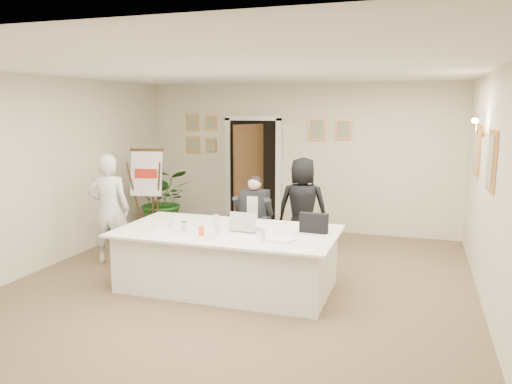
{
  "coord_description": "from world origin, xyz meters",
  "views": [
    {
      "loc": [
        2.19,
        -5.79,
        2.34
      ],
      "look_at": [
        0.09,
        0.6,
        1.21
      ],
      "focal_mm": 35.0,
      "sensor_mm": 36.0,
      "label": 1
    }
  ],
  "objects_px": {
    "paper_stack": "(280,240)",
    "oj_glass": "(201,232)",
    "flip_chart": "(149,199)",
    "standing_man": "(109,209)",
    "laptop": "(246,219)",
    "standing_woman": "(303,208)",
    "seated_man": "(254,218)",
    "laptop_bag": "(314,223)",
    "steel_jug": "(184,226)",
    "potted_palm": "(164,200)",
    "conference_table": "(227,258)"
  },
  "relations": [
    {
      "from": "flip_chart",
      "to": "steel_jug",
      "type": "bearing_deg",
      "value": -49.9
    },
    {
      "from": "paper_stack",
      "to": "steel_jug",
      "type": "distance_m",
      "value": 1.34
    },
    {
      "from": "standing_woman",
      "to": "flip_chart",
      "type": "bearing_deg",
      "value": -9.66
    },
    {
      "from": "laptop",
      "to": "steel_jug",
      "type": "height_order",
      "value": "laptop"
    },
    {
      "from": "laptop_bag",
      "to": "paper_stack",
      "type": "bearing_deg",
      "value": -115.84
    },
    {
      "from": "steel_jug",
      "to": "standing_man",
      "type": "bearing_deg",
      "value": 158.92
    },
    {
      "from": "steel_jug",
      "to": "standing_woman",
      "type": "bearing_deg",
      "value": 57.22
    },
    {
      "from": "laptop_bag",
      "to": "steel_jug",
      "type": "bearing_deg",
      "value": -163.72
    },
    {
      "from": "potted_palm",
      "to": "laptop_bag",
      "type": "bearing_deg",
      "value": -33.4
    },
    {
      "from": "paper_stack",
      "to": "oj_glass",
      "type": "distance_m",
      "value": 0.98
    },
    {
      "from": "seated_man",
      "to": "oj_glass",
      "type": "xyz_separation_m",
      "value": [
        -0.14,
        -1.63,
        0.17
      ]
    },
    {
      "from": "conference_table",
      "to": "standing_man",
      "type": "xyz_separation_m",
      "value": [
        -2.07,
        0.41,
        0.44
      ]
    },
    {
      "from": "laptop_bag",
      "to": "oj_glass",
      "type": "distance_m",
      "value": 1.42
    },
    {
      "from": "seated_man",
      "to": "paper_stack",
      "type": "height_order",
      "value": "seated_man"
    },
    {
      "from": "standing_woman",
      "to": "potted_palm",
      "type": "xyz_separation_m",
      "value": [
        -2.87,
        0.8,
        -0.18
      ]
    },
    {
      "from": "seated_man",
      "to": "conference_table",
      "type": "bearing_deg",
      "value": -87.23
    },
    {
      "from": "standing_woman",
      "to": "paper_stack",
      "type": "xyz_separation_m",
      "value": [
        0.17,
        -1.94,
        -0.01
      ]
    },
    {
      "from": "seated_man",
      "to": "potted_palm",
      "type": "relative_size",
      "value": 1.09
    },
    {
      "from": "flip_chart",
      "to": "paper_stack",
      "type": "bearing_deg",
      "value": -35.42
    },
    {
      "from": "conference_table",
      "to": "potted_palm",
      "type": "distance_m",
      "value": 3.3
    },
    {
      "from": "seated_man",
      "to": "standing_woman",
      "type": "relative_size",
      "value": 0.84
    },
    {
      "from": "laptop",
      "to": "seated_man",
      "type": "bearing_deg",
      "value": 107.41
    },
    {
      "from": "oj_glass",
      "to": "steel_jug",
      "type": "distance_m",
      "value": 0.43
    },
    {
      "from": "potted_palm",
      "to": "laptop",
      "type": "distance_m",
      "value": 3.42
    },
    {
      "from": "flip_chart",
      "to": "standing_man",
      "type": "bearing_deg",
      "value": -84.37
    },
    {
      "from": "laptop_bag",
      "to": "potted_palm",
      "type": "bearing_deg",
      "value": 149.24
    },
    {
      "from": "laptop_bag",
      "to": "oj_glass",
      "type": "bearing_deg",
      "value": -150.74
    },
    {
      "from": "laptop",
      "to": "oj_glass",
      "type": "height_order",
      "value": "laptop"
    },
    {
      "from": "conference_table",
      "to": "standing_woman",
      "type": "height_order",
      "value": "standing_woman"
    },
    {
      "from": "laptop_bag",
      "to": "steel_jug",
      "type": "distance_m",
      "value": 1.67
    },
    {
      "from": "seated_man",
      "to": "laptop_bag",
      "type": "xyz_separation_m",
      "value": [
        1.13,
        -0.99,
        0.23
      ]
    },
    {
      "from": "conference_table",
      "to": "standing_man",
      "type": "height_order",
      "value": "standing_man"
    },
    {
      "from": "seated_man",
      "to": "laptop_bag",
      "type": "height_order",
      "value": "seated_man"
    },
    {
      "from": "standing_man",
      "to": "paper_stack",
      "type": "xyz_separation_m",
      "value": [
        2.87,
        -0.74,
        -0.05
      ]
    },
    {
      "from": "conference_table",
      "to": "laptop",
      "type": "relative_size",
      "value": 7.52
    },
    {
      "from": "potted_palm",
      "to": "standing_man",
      "type": "bearing_deg",
      "value": -85.1
    },
    {
      "from": "standing_woman",
      "to": "oj_glass",
      "type": "xyz_separation_m",
      "value": [
        -0.8,
        -2.04,
        0.04
      ]
    },
    {
      "from": "seated_man",
      "to": "flip_chart",
      "type": "bearing_deg",
      "value": 165.41
    },
    {
      "from": "steel_jug",
      "to": "conference_table",
      "type": "bearing_deg",
      "value": 18.85
    },
    {
      "from": "standing_woman",
      "to": "laptop",
      "type": "distance_m",
      "value": 1.6
    },
    {
      "from": "potted_palm",
      "to": "steel_jug",
      "type": "distance_m",
      "value": 3.12
    },
    {
      "from": "flip_chart",
      "to": "laptop",
      "type": "relative_size",
      "value": 4.24
    },
    {
      "from": "laptop",
      "to": "oj_glass",
      "type": "bearing_deg",
      "value": -124.8
    },
    {
      "from": "standing_man",
      "to": "oj_glass",
      "type": "height_order",
      "value": "standing_man"
    },
    {
      "from": "laptop",
      "to": "laptop_bag",
      "type": "relative_size",
      "value": 1.05
    },
    {
      "from": "standing_woman",
      "to": "laptop_bag",
      "type": "xyz_separation_m",
      "value": [
        0.47,
        -1.4,
        0.1
      ]
    },
    {
      "from": "flip_chart",
      "to": "oj_glass",
      "type": "distance_m",
      "value": 3.03
    },
    {
      "from": "standing_woman",
      "to": "laptop",
      "type": "xyz_separation_m",
      "value": [
        -0.4,
        -1.54,
        0.12
      ]
    },
    {
      "from": "conference_table",
      "to": "seated_man",
      "type": "xyz_separation_m",
      "value": [
        -0.03,
        1.21,
        0.28
      ]
    },
    {
      "from": "conference_table",
      "to": "laptop_bag",
      "type": "bearing_deg",
      "value": 11.04
    }
  ]
}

